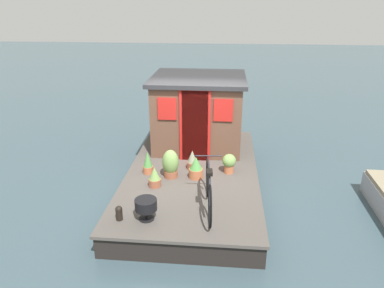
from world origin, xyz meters
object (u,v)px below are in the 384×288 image
Objects in this scene: houseboat_cabin at (198,111)px; potted_plant_basil at (192,160)px; potted_plant_succulent at (229,163)px; potted_plant_mint at (196,168)px; bicycle at (209,189)px; mooring_bollard at (119,212)px; potted_plant_fern at (171,164)px; potted_plant_lavender at (155,177)px; charcoal_grill at (146,205)px; potted_plant_rosemary at (148,163)px.

potted_plant_basil is (-1.49, 0.02, -0.70)m from houseboat_cabin.
potted_plant_mint is (-0.31, 0.70, -0.01)m from potted_plant_succulent.
potted_plant_mint is at bearing -176.98° from houseboat_cabin.
bicycle is (-3.17, -0.43, -0.51)m from houseboat_cabin.
bicycle is at bearing -71.64° from mooring_bollard.
potted_plant_fern is 1.29× the size of potted_plant_mint.
houseboat_cabin is 1.32× the size of bicycle.
potted_plant_fern reaches higher than potted_plant_lavender.
mooring_bollard is at bearing 163.23° from potted_plant_lavender.
houseboat_cabin is 3.72m from charcoal_grill.
potted_plant_succulent reaches higher than charcoal_grill.
potted_plant_mint reaches higher than potted_plant_basil.
potted_plant_fern is 2.30× the size of mooring_bollard.
potted_plant_rosemary reaches higher than potted_plant_mint.
potted_plant_fern is 1.85m from mooring_bollard.
potted_plant_mint is 1.24× the size of charcoal_grill.
potted_plant_fern is 1.60× the size of charcoal_grill.
potted_plant_basil reaches higher than charcoal_grill.
charcoal_grill is (-3.61, 0.62, -0.64)m from houseboat_cabin.
potted_plant_basil is 0.92× the size of potted_plant_mint.
potted_plant_rosemary is at bearing 96.15° from potted_plant_succulent.
mooring_bollard is at bearing 153.80° from potted_plant_basil.
potted_plant_lavender is at bearing 119.62° from potted_plant_mint.
houseboat_cabin is 8.62× the size of mooring_bollard.
charcoal_grill is 1.44× the size of mooring_bollard.
bicycle is 2.84× the size of potted_plant_fern.
potted_plant_basil is (0.45, -0.42, -0.09)m from potted_plant_fern.
potted_plant_mint is at bearing -89.05° from potted_plant_fern.
potted_plant_lavender is at bearing 117.09° from potted_plant_succulent.
houseboat_cabin reaches higher than mooring_bollard.
potted_plant_rosemary is 1.83m from charcoal_grill.
houseboat_cabin reaches higher than potted_plant_fern.
potted_plant_lavender is at bearing 3.84° from charcoal_grill.
mooring_bollard is at bearing 108.36° from bicycle.
potted_plant_basil is 2.43m from mooring_bollard.
bicycle reaches higher than potted_plant_lavender.
potted_plant_succulent is 1.12× the size of charcoal_grill.
bicycle is 1.39m from potted_plant_lavender.
potted_plant_lavender is 1.57× the size of mooring_bollard.
potted_plant_lavender is 0.53m from potted_plant_fern.
potted_plant_fern is at bearing -20.59° from mooring_bollard.
potted_plant_lavender is at bearing 142.75° from potted_plant_basil.
potted_plant_lavender is (0.77, 1.14, -0.20)m from bicycle.
potted_plant_lavender is 0.97× the size of potted_plant_succulent.
potted_plant_rosemary is 1.00m from potted_plant_basil.
potted_plant_rosemary reaches higher than charcoal_grill.
potted_plant_fern is (-0.13, -0.52, 0.06)m from potted_plant_rosemary.
bicycle reaches higher than potted_plant_rosemary.
mooring_bollard is (-2.05, 1.90, -0.10)m from potted_plant_succulent.
houseboat_cabin is 1.93m from potted_plant_succulent.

